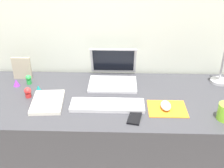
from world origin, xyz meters
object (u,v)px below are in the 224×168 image
object	(u,v)px
picture_frame	(22,68)
toy_figurine_purple	(16,83)
keyboard	(107,105)
toy_figurine_teal	(38,88)
laptop	(113,73)
mouse	(166,106)
toy_figurine_green	(29,79)
notebook_pad	(48,102)
toy_figurine_red	(28,92)
cell_phone	(135,117)

from	to	relation	value
picture_frame	toy_figurine_purple	world-z (taller)	picture_frame
keyboard	toy_figurine_teal	distance (m)	0.46
keyboard	toy_figurine_purple	size ratio (longest dim) A/B	9.10
toy_figurine_purple	toy_figurine_teal	distance (m)	0.17
laptop	mouse	world-z (taller)	laptop
toy_figurine_purple	toy_figurine_green	bearing A→B (deg)	22.07
notebook_pad	toy_figurine_purple	size ratio (longest dim) A/B	5.33
toy_figurine_green	keyboard	bearing A→B (deg)	-26.15
keyboard	picture_frame	xyz separation A→B (m)	(-0.57, 0.33, 0.06)
picture_frame	toy_figurine_red	world-z (taller)	picture_frame
toy_figurine_red	keyboard	bearing A→B (deg)	-10.74
mouse	cell_phone	size ratio (longest dim) A/B	0.75
keyboard	cell_phone	bearing A→B (deg)	-34.74
mouse	toy_figurine_teal	distance (m)	0.77
toy_figurine_purple	toy_figurine_green	world-z (taller)	toy_figurine_green
toy_figurine_red	toy_figurine_green	bearing A→B (deg)	104.84
cell_phone	toy_figurine_purple	distance (m)	0.80
mouse	notebook_pad	size ratio (longest dim) A/B	0.40
toy_figurine_purple	toy_figurine_red	size ratio (longest dim) A/B	0.72
toy_figurine_purple	toy_figurine_teal	world-z (taller)	toy_figurine_purple
laptop	toy_figurine_green	bearing A→B (deg)	-173.40
picture_frame	notebook_pad	bearing A→B (deg)	-52.51
toy_figurine_green	toy_figurine_red	bearing A→B (deg)	-75.16
mouse	toy_figurine_green	world-z (taller)	toy_figurine_green
toy_figurine_purple	keyboard	bearing A→B (deg)	-20.89
mouse	notebook_pad	world-z (taller)	mouse
laptop	toy_figurine_red	bearing A→B (deg)	-155.49
toy_figurine_purple	toy_figurine_teal	size ratio (longest dim) A/B	1.22
keyboard	picture_frame	world-z (taller)	picture_frame
keyboard	toy_figurine_purple	distance (m)	0.63
cell_phone	toy_figurine_green	world-z (taller)	toy_figurine_green
notebook_pad	toy_figurine_green	bearing A→B (deg)	122.14
cell_phone	laptop	bearing A→B (deg)	118.97
notebook_pad	toy_figurine_purple	world-z (taller)	toy_figurine_purple
laptop	toy_figurine_green	world-z (taller)	laptop
laptop	toy_figurine_purple	xyz separation A→B (m)	(-0.61, -0.09, -0.03)
picture_frame	mouse	bearing A→B (deg)	-20.60
toy_figurine_green	toy_figurine_teal	size ratio (longest dim) A/B	1.66
picture_frame	toy_figurine_red	size ratio (longest dim) A/B	2.40
notebook_pad	mouse	bearing A→B (deg)	-7.52
toy_figurine_red	picture_frame	bearing A→B (deg)	113.62
keyboard	toy_figurine_purple	world-z (taller)	toy_figurine_purple
keyboard	toy_figurine_teal	xyz separation A→B (m)	(-0.43, 0.16, 0.01)
picture_frame	toy_figurine_purple	xyz separation A→B (m)	(-0.01, -0.10, -0.05)
mouse	keyboard	bearing A→B (deg)	178.06
laptop	toy_figurine_teal	world-z (taller)	laptop
keyboard	picture_frame	bearing A→B (deg)	150.42
toy_figurine_purple	laptop	bearing A→B (deg)	8.52
keyboard	notebook_pad	distance (m)	0.34
toy_figurine_teal	cell_phone	bearing A→B (deg)	-24.86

